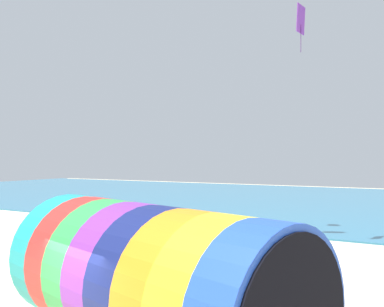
# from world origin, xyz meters

# --- Properties ---
(sea) EXTENTS (120.00, 40.00, 0.10)m
(sea) POSITION_xyz_m (0.00, 37.46, 0.05)
(sea) COLOR teal
(sea) RESTS_ON ground
(giant_inflatable_tube) EXTENTS (8.34, 5.46, 3.37)m
(giant_inflatable_tube) POSITION_xyz_m (1.26, 1.96, 1.68)
(giant_inflatable_tube) COLOR teal
(giant_inflatable_tube) RESTS_ON ground
(kite_purple_diamond) EXTENTS (0.21, 0.96, 2.35)m
(kite_purple_diamond) POSITION_xyz_m (1.18, 15.13, 11.30)
(kite_purple_diamond) COLOR purple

